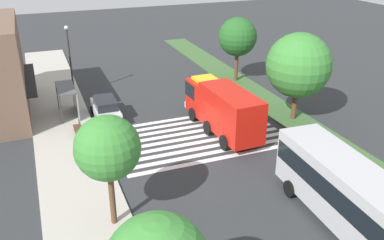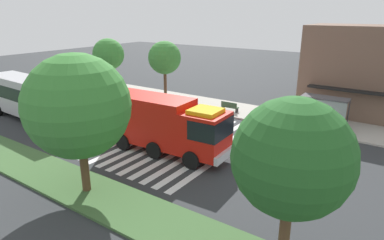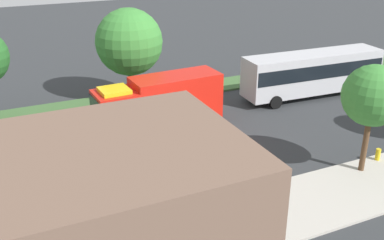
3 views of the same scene
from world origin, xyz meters
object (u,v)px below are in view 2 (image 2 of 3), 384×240
at_px(bus_stop_shelter, 323,107).
at_px(sidewalk_tree_far_west, 108,54).
at_px(fire_truck, 168,124).
at_px(median_tree_west, 292,158).
at_px(fire_hydrant, 150,96).
at_px(sidewalk_tree_west, 165,58).
at_px(transit_bus, 33,97).
at_px(median_tree_far_west, 78,106).
at_px(parked_car_mid, 289,123).
at_px(bench_west_of_shelter, 230,107).
at_px(parked_car_west, 78,85).
at_px(bench_near_shelter, 273,114).

bearing_deg(bus_stop_shelter, sidewalk_tree_far_west, -179.31).
xyz_separation_m(fire_truck, sidewalk_tree_far_west, (-16.54, 10.04, 2.28)).
distance_m(median_tree_west, fire_hydrant, 26.01).
height_order(sidewalk_tree_west, median_tree_west, median_tree_west).
distance_m(transit_bus, bus_stop_shelter, 23.69).
distance_m(fire_truck, bus_stop_shelter, 12.55).
relative_size(median_tree_far_west, fire_hydrant, 10.05).
xyz_separation_m(parked_car_mid, bench_west_of_shelter, (-6.45, 2.51, -0.34)).
height_order(sidewalk_tree_far_west, sidewalk_tree_west, sidewalk_tree_west).
bearing_deg(fire_truck, parked_car_west, 155.51).
bearing_deg(bench_west_of_shelter, bench_near_shelter, 0.00).
xyz_separation_m(bench_west_of_shelter, median_tree_far_west, (0.72, -16.75, 4.03)).
xyz_separation_m(parked_car_mid, median_tree_west, (4.64, -14.24, 3.69)).
bearing_deg(parked_car_west, fire_hydrant, 11.13).
xyz_separation_m(bench_near_shelter, sidewalk_tree_west, (-11.49, -0.31, 3.94)).
distance_m(median_tree_far_west, median_tree_west, 10.38).
bearing_deg(sidewalk_tree_far_west, sidewalk_tree_west, -0.00).
height_order(fire_truck, bench_west_of_shelter, fire_truck).
distance_m(transit_bus, bench_west_of_shelter, 17.07).
bearing_deg(parked_car_mid, sidewalk_tree_far_west, 174.81).
distance_m(fire_truck, bench_near_shelter, 10.91).
height_order(bus_stop_shelter, median_tree_west, median_tree_west).
distance_m(fire_truck, parked_car_west, 21.10).
distance_m(transit_bus, sidewalk_tree_west, 12.54).
distance_m(bench_west_of_shelter, sidewalk_tree_west, 8.32).
bearing_deg(fire_hydrant, transit_bus, -108.58).
bearing_deg(sidewalk_tree_far_west, median_tree_far_west, -45.42).
xyz_separation_m(fire_truck, median_tree_far_west, (-0.33, -6.40, 2.58)).
relative_size(fire_truck, bench_near_shelter, 5.48).
bearing_deg(transit_bus, bus_stop_shelter, -148.42).
xyz_separation_m(parked_car_mid, median_tree_far_west, (-5.73, -14.24, 3.69)).
bearing_deg(parked_car_west, bench_west_of_shelter, 8.68).
height_order(fire_truck, parked_car_mid, fire_truck).
bearing_deg(transit_bus, bench_near_shelter, -142.91).
bearing_deg(bench_west_of_shelter, parked_car_mid, -21.25).
relative_size(bus_stop_shelter, sidewalk_tree_west, 0.58).
distance_m(bench_west_of_shelter, fire_hydrant, 9.07).
distance_m(parked_car_mid, bench_west_of_shelter, 6.93).
relative_size(parked_car_mid, fire_hydrant, 6.60).
xyz_separation_m(sidewalk_tree_far_west, median_tree_west, (26.58, -16.44, 0.31)).
distance_m(parked_car_west, median_tree_west, 33.06).
bearing_deg(fire_hydrant, bench_near_shelter, 3.51).
xyz_separation_m(transit_bus, bus_stop_shelter, (20.77, 11.39, -0.22)).
relative_size(transit_bus, sidewalk_tree_west, 1.93).
distance_m(sidewalk_tree_west, median_tree_west, 24.69).
bearing_deg(bus_stop_shelter, transit_bus, -151.26).
xyz_separation_m(median_tree_far_west, median_tree_west, (10.38, 0.00, 0.00)).
bearing_deg(fire_hydrant, median_tree_west, -38.38).
distance_m(parked_car_mid, fire_hydrant, 15.58).
bearing_deg(bus_stop_shelter, median_tree_west, -80.10).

